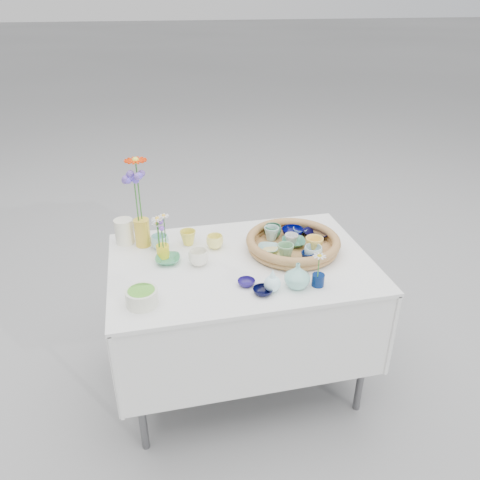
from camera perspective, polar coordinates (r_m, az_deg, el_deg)
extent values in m
plane|color=gray|center=(2.74, 0.10, -16.49)|extent=(80.00, 80.00, 0.00)
imported|color=#00023F|center=(2.49, 6.43, 0.99)|extent=(0.12, 0.12, 0.04)
imported|color=black|center=(2.49, 9.31, 0.73)|extent=(0.16, 0.16, 0.03)
imported|color=#FDCB55|center=(2.32, 9.02, -0.62)|extent=(0.10, 0.10, 0.08)
imported|color=#3A7A5B|center=(2.39, 6.54, -0.30)|extent=(0.14, 0.14, 0.03)
imported|color=#71A674|center=(2.25, 5.56, -1.40)|extent=(0.10, 0.10, 0.07)
imported|color=#86B3AD|center=(2.32, 3.46, -1.06)|extent=(0.13, 0.13, 0.03)
imported|color=#A1C7BD|center=(2.42, 3.85, 0.80)|extent=(0.10, 0.10, 0.07)
imported|color=silver|center=(2.37, 6.27, -0.01)|extent=(0.07, 0.07, 0.06)
imported|color=#9DE9FF|center=(2.52, 7.36, 1.21)|extent=(0.08, 0.08, 0.02)
imported|color=#04123E|center=(2.23, 8.22, -2.12)|extent=(0.06, 0.06, 0.06)
imported|color=#D4C071|center=(2.28, 4.12, -1.72)|extent=(0.13, 0.13, 0.03)
imported|color=silver|center=(2.26, 8.88, -1.58)|extent=(0.10, 0.10, 0.07)
imported|color=#3C7353|center=(2.45, 4.01, 1.05)|extent=(0.10, 0.10, 0.07)
imported|color=#E1D346|center=(2.42, -6.35, 0.30)|extent=(0.10, 0.10, 0.08)
imported|color=#FFF279|center=(2.38, -3.08, -0.20)|extent=(0.11, 0.11, 0.07)
imported|color=#3E9265|center=(2.28, -8.80, -2.38)|extent=(0.13, 0.13, 0.03)
imported|color=white|center=(2.24, -5.07, -2.15)|extent=(0.12, 0.12, 0.08)
imported|color=navy|center=(2.09, 0.78, -5.22)|extent=(0.09, 0.09, 0.02)
imported|color=#9DD5CD|center=(2.41, -9.74, -0.23)|extent=(0.10, 0.10, 0.07)
imported|color=black|center=(2.03, 2.81, -6.24)|extent=(0.11, 0.11, 0.03)
imported|color=#83C8BB|center=(2.07, 7.00, -4.30)|extent=(0.13, 0.13, 0.12)
cylinder|color=#041848|center=(2.11, 9.50, -4.84)|extent=(0.07, 0.07, 0.06)
cylinder|color=gold|center=(2.43, -11.81, 0.89)|extent=(0.08, 0.08, 0.15)
cylinder|color=yellow|center=(2.32, -9.38, -1.38)|extent=(0.08, 0.08, 0.07)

